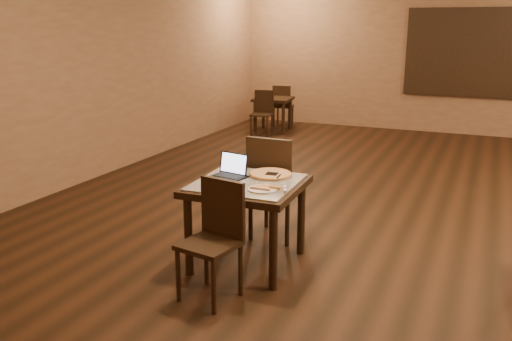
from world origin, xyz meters
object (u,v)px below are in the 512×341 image
at_px(chair_main_near, 215,232).
at_px(other_table_b_chair_near, 263,110).
at_px(other_table_b_chair_far, 282,104).
at_px(laptop, 231,170).
at_px(other_table_b, 273,103).
at_px(tiled_table, 247,193).
at_px(pizza_pan, 271,176).
at_px(chair_main_far, 273,182).

bearing_deg(chair_main_near, other_table_b_chair_near, 119.57).
xyz_separation_m(other_table_b_chair_near, other_table_b_chair_far, (0.02, 1.00, 0.00)).
bearing_deg(laptop, other_table_b, 119.43).
bearing_deg(other_table_b_chair_far, tiled_table, 101.82).
distance_m(tiled_table, other_table_b_chair_far, 6.69).
bearing_deg(other_table_b_chair_near, other_table_b_chair_far, 82.54).
distance_m(laptop, other_table_b_chair_far, 6.54).
relative_size(tiled_table, chair_main_near, 1.03).
bearing_deg(other_table_b, laptop, -78.12).
distance_m(laptop, pizza_pan, 0.35).
distance_m(chair_main_near, other_table_b_chair_far, 7.28).
bearing_deg(chair_main_far, other_table_b_chair_far, -68.74).
height_order(pizza_pan, other_table_b_chair_near, other_table_b_chair_near).
height_order(chair_main_near, other_table_b_chair_near, chair_main_near).
height_order(chair_main_far, laptop, chair_main_far).
bearing_deg(other_table_b_chair_far, other_table_b, 82.54).
height_order(tiled_table, other_table_b, tiled_table).
bearing_deg(tiled_table, pizza_pan, 61.36).
xyz_separation_m(other_table_b, other_table_b_chair_far, (0.01, 0.50, -0.07)).
distance_m(chair_main_near, other_table_b_chair_near, 6.33).
bearing_deg(other_table_b_chair_near, tiled_table, -74.87).
relative_size(chair_main_near, other_table_b_chair_far, 1.07).
bearing_deg(chair_main_near, tiled_table, 101.20).
distance_m(laptop, other_table_b, 6.06).
relative_size(tiled_table, chair_main_far, 0.91).
height_order(chair_main_far, other_table_b, chair_main_far).
bearing_deg(other_table_b_chair_far, chair_main_near, 100.39).
xyz_separation_m(other_table_b, other_table_b_chair_near, (-0.01, -0.50, -0.07)).
bearing_deg(chair_main_far, laptop, 70.01).
distance_m(tiled_table, other_table_b_chair_near, 5.75).
relative_size(tiled_table, other_table_b, 1.21).
distance_m(chair_main_near, other_table_b, 6.80).
distance_m(other_table_b, other_table_b_chair_far, 0.51).
bearing_deg(tiled_table, other_table_b_chair_near, 109.54).
bearing_deg(other_table_b_chair_far, other_table_b_chair_near, 82.54).
relative_size(chair_main_near, chair_main_far, 0.88).
relative_size(pizza_pan, other_table_b, 0.49).
xyz_separation_m(pizza_pan, other_table_b_chair_far, (-2.22, 6.11, -0.28)).
height_order(other_table_b, other_table_b_chair_near, other_table_b_chair_near).
bearing_deg(other_table_b, other_table_b_chair_far, 82.54).
distance_m(chair_main_near, laptop, 0.80).
relative_size(tiled_table, other_table_b_chair_near, 1.11).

